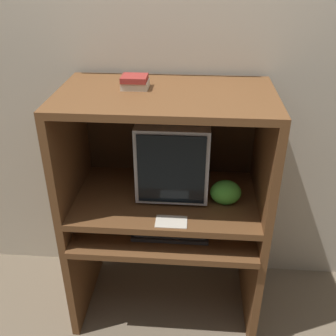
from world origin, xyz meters
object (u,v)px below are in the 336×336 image
mouse (221,232)px  keyboard (170,232)px  snack_bag (226,192)px  book_stack (135,82)px  crt_monitor (174,154)px

mouse → keyboard: bearing=-176.4°
mouse → snack_bag: bearing=78.9°
snack_bag → mouse: bearing=-101.1°
snack_bag → book_stack: bearing=168.3°
keyboard → snack_bag: size_ratio=2.50×
crt_monitor → book_stack: (-0.19, -0.02, 0.39)m
snack_bag → book_stack: book_stack is taller
crt_monitor → snack_bag: 0.34m
mouse → book_stack: 0.90m
crt_monitor → keyboard: 0.42m
mouse → book_stack: size_ratio=0.49×
keyboard → book_stack: size_ratio=3.13×
keyboard → snack_bag: snack_bag is taller
snack_bag → book_stack: size_ratio=1.25×
keyboard → book_stack: 0.80m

